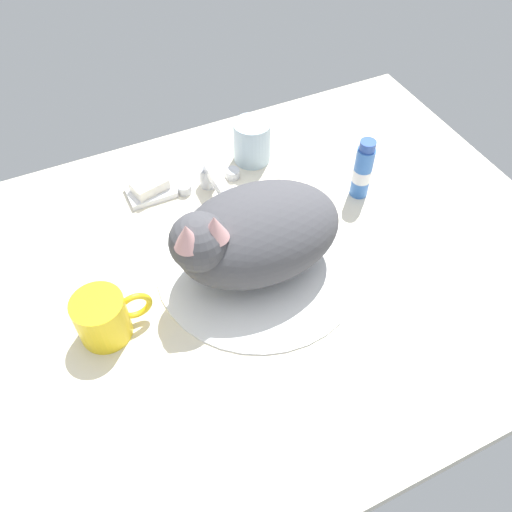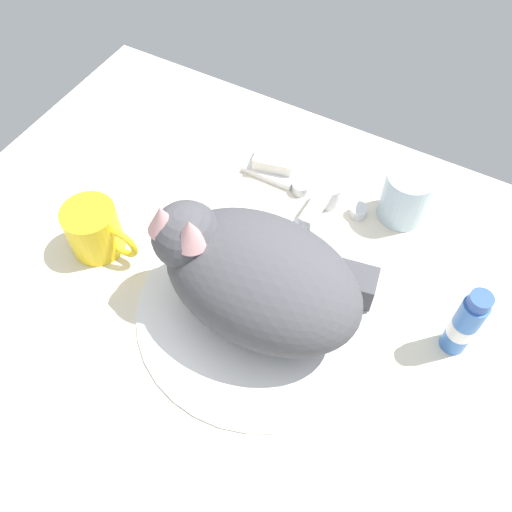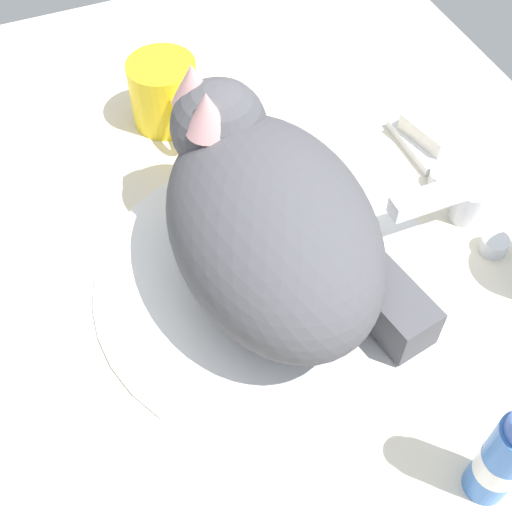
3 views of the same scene
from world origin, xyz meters
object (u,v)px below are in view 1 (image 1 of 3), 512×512
at_px(faucet, 211,179).
at_px(rinse_cup, 252,142).
at_px(soap_bar, 149,185).
at_px(toothpaste_bottle, 363,171).
at_px(cat, 252,234).
at_px(coffee_mug, 104,317).

distance_m(faucet, rinse_cup, 0.12).
height_order(soap_bar, toothpaste_bottle, toothpaste_bottle).
xyz_separation_m(rinse_cup, soap_bar, (-0.22, -0.01, -0.02)).
xyz_separation_m(cat, rinse_cup, (0.12, 0.26, -0.04)).
distance_m(faucet, toothpaste_bottle, 0.29).
relative_size(faucet, soap_bar, 1.96).
height_order(faucet, coffee_mug, coffee_mug).
distance_m(rinse_cup, toothpaste_bottle, 0.23).
xyz_separation_m(coffee_mug, soap_bar, (0.16, 0.27, -0.02)).
distance_m(cat, soap_bar, 0.28).
distance_m(cat, rinse_cup, 0.29).
relative_size(cat, rinse_cup, 3.30).
bearing_deg(toothpaste_bottle, soap_bar, 154.94).
height_order(faucet, cat, cat).
xyz_separation_m(faucet, toothpaste_bottle, (0.25, -0.13, 0.03)).
height_order(faucet, soap_bar, faucet).
bearing_deg(rinse_cup, cat, -114.84).
bearing_deg(toothpaste_bottle, coffee_mug, -169.07).
bearing_deg(coffee_mug, faucet, 40.79).
relative_size(rinse_cup, soap_bar, 1.33).
relative_size(faucet, toothpaste_bottle, 1.04).
bearing_deg(cat, rinse_cup, 65.16).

